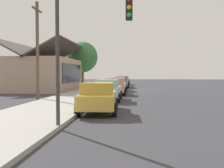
{
  "coord_description": "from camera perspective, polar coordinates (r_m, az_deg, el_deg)",
  "views": [
    {
      "loc": [
        -32.24,
        0.81,
        2.06
      ],
      "look_at": [
        -2.7,
        3.36,
        0.85
      ],
      "focal_mm": 41.63,
      "sensor_mm": 36.0,
      "label": 1
    }
  ],
  "objects": [
    {
      "name": "car_navy",
      "position": [
        47.87,
        2.58,
        0.84
      ],
      "size": [
        4.6,
        2.2,
        1.59
      ],
      "rotation": [
        0.0,
        0.0,
        -0.05
      ],
      "color": "navy",
      "rests_on": "ground"
    },
    {
      "name": "car_olive",
      "position": [
        36.59,
        2.09,
        0.39
      ],
      "size": [
        4.74,
        2.05,
        1.59
      ],
      "rotation": [
        0.0,
        0.0,
        -0.0
      ],
      "color": "olive",
      "rests_on": "ground"
    },
    {
      "name": "car_seafoam",
      "position": [
        19.49,
        -0.98,
        -1.32
      ],
      "size": [
        4.41,
        2.02,
        1.59
      ],
      "rotation": [
        0.0,
        0.0,
        0.0
      ],
      "color": "#9ED1BC",
      "rests_on": "ground"
    },
    {
      "name": "fire_hydrant_red",
      "position": [
        43.73,
        0.48,
        0.29
      ],
      "size": [
        0.22,
        0.22,
        0.71
      ],
      "color": "red",
      "rests_on": "sidewalk_curb"
    },
    {
      "name": "sidewalk_curb",
      "position": [
        32.65,
        -3.52,
        -1.14
      ],
      "size": [
        60.0,
        4.2,
        0.16
      ],
      "primitive_type": "cube",
      "color": "#A3A099",
      "rests_on": "ground"
    },
    {
      "name": "car_silver",
      "position": [
        41.68,
        2.1,
        0.62
      ],
      "size": [
        4.45,
        2.06,
        1.59
      ],
      "rotation": [
        0.0,
        0.0,
        0.01
      ],
      "color": "silver",
      "rests_on": "ground"
    },
    {
      "name": "car_mustard",
      "position": [
        13.64,
        -3.05,
        -2.9
      ],
      "size": [
        4.43,
        2.16,
        1.59
      ],
      "rotation": [
        0.0,
        0.0,
        0.05
      ],
      "color": "gold",
      "rests_on": "ground"
    },
    {
      "name": "car_skyblue",
      "position": [
        30.82,
        1.35,
        0.03
      ],
      "size": [
        4.97,
        2.23,
        1.59
      ],
      "rotation": [
        0.0,
        0.0,
        0.05
      ],
      "color": "#8CB7E0",
      "rests_on": "ground"
    },
    {
      "name": "car_coral",
      "position": [
        25.2,
        0.69,
        -0.49
      ],
      "size": [
        4.67,
        2.14,
        1.59
      ],
      "rotation": [
        0.0,
        0.0,
        0.02
      ],
      "color": "#EA8C75",
      "rests_on": "ground"
    },
    {
      "name": "utility_pole_wooden",
      "position": [
        20.79,
        -16.05,
        7.41
      ],
      "size": [
        1.8,
        0.24,
        7.5
      ],
      "color": "brown",
      "rests_on": "ground"
    },
    {
      "name": "ground_plane",
      "position": [
        32.31,
        6.36,
        -1.33
      ],
      "size": [
        120.0,
        120.0,
        0.0
      ],
      "primitive_type": "plane",
      "color": "#38383D"
    },
    {
      "name": "storefront_building",
      "position": [
        32.79,
        -15.01,
        2.25
      ],
      "size": [
        11.73,
        7.7,
        5.92
      ],
      "color": "tan",
      "rests_on": "ground"
    },
    {
      "name": "traffic_light_main",
      "position": [
        9.53,
        -5.71,
        10.98
      ],
      "size": [
        0.37,
        2.79,
        5.2
      ],
      "color": "#383833",
      "rests_on": "ground"
    },
    {
      "name": "shade_tree",
      "position": [
        39.69,
        -6.53,
        5.89
      ],
      "size": [
        4.66,
        4.66,
        6.88
      ],
      "color": "brown",
      "rests_on": "ground"
    }
  ]
}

